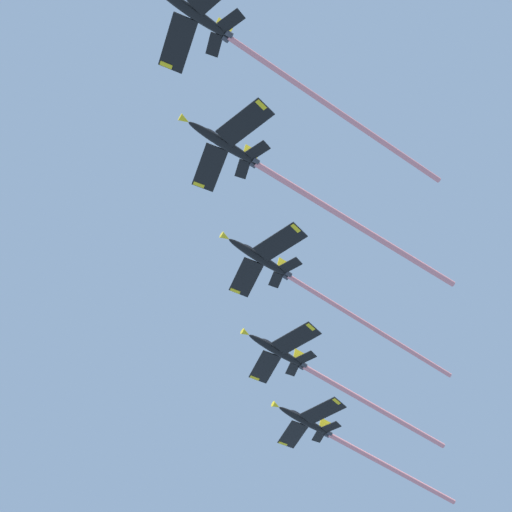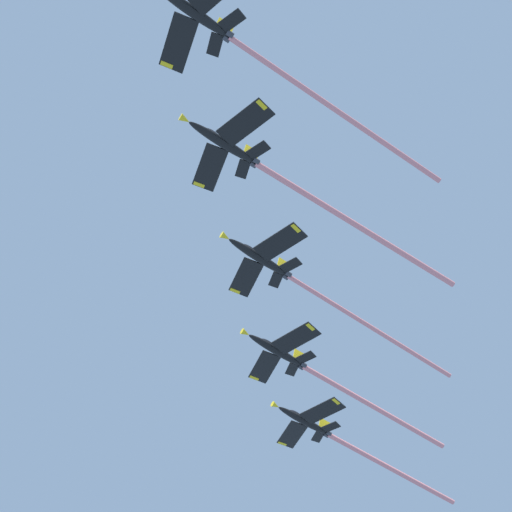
% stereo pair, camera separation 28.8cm
% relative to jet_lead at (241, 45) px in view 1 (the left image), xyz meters
% --- Properties ---
extents(jet_lead, '(42.98, 30.31, 12.16)m').
position_rel_jet_lead_xyz_m(jet_lead, '(0.00, 0.00, 0.00)').
color(jet_lead, black).
extents(jet_second, '(45.09, 31.10, 11.29)m').
position_rel_jet_lead_xyz_m(jet_second, '(-6.43, -22.71, -2.29)').
color(jet_second, black).
extents(jet_third, '(41.73, 29.68, 11.70)m').
position_rel_jet_lead_xyz_m(jet_third, '(-9.82, -43.21, -5.50)').
color(jet_third, black).
extents(jet_fourth, '(39.91, 28.21, 10.88)m').
position_rel_jet_lead_xyz_m(jet_fourth, '(-14.44, -64.59, -9.65)').
color(jet_fourth, black).
extents(jet_fifth, '(39.31, 27.96, 10.20)m').
position_rel_jet_lead_xyz_m(jet_fifth, '(-20.92, -85.13, -11.89)').
color(jet_fifth, black).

